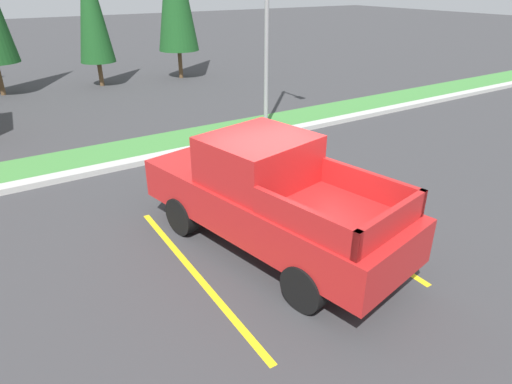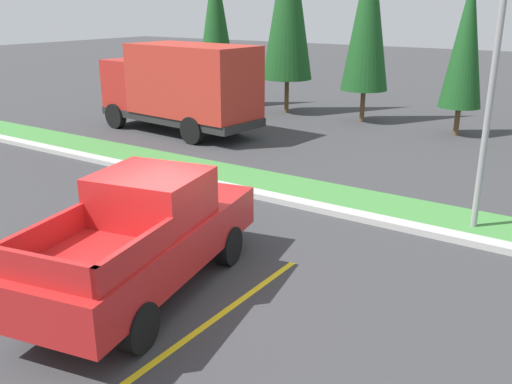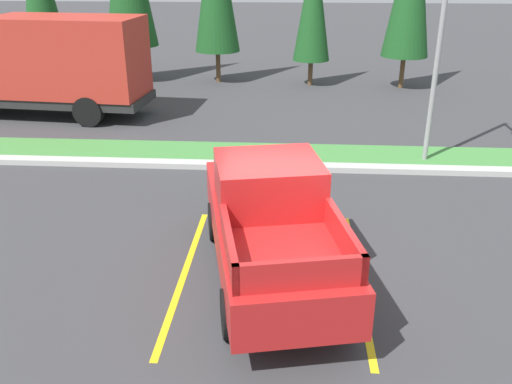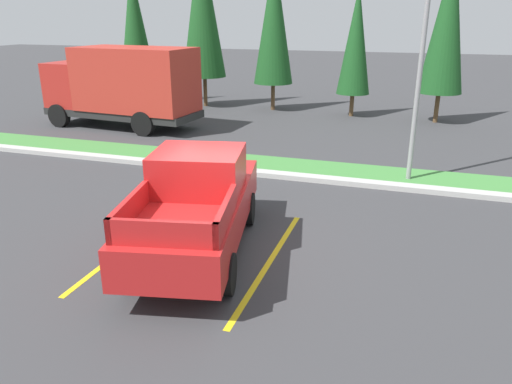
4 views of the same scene
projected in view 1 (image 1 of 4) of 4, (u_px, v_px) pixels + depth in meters
The scene contains 7 objects.
ground_plane at pixel (274, 234), 8.68m from camera, with size 120.00×120.00×0.00m, color #38383A.
parking_line_near at pixel (195, 273), 7.54m from camera, with size 0.12×4.80×0.01m, color yellow.
parking_line_far at pixel (332, 224), 9.03m from camera, with size 0.12×4.80×0.01m, color yellow.
curb_strip at pixel (174, 154), 12.44m from camera, with size 56.00×0.40×0.15m, color #B2B2AD.
grass_median at pixel (160, 144), 13.29m from camera, with size 56.00×1.80×0.06m, color #42843D.
pickup_truck_main at pixel (268, 196), 7.87m from camera, with size 2.93×5.50×2.10m.
cypress_tree_right_inner at pixel (90, 4), 19.15m from camera, with size 1.57×1.57×6.03m.
Camera 1 is at (-4.29, -6.09, 4.55)m, focal length 30.89 mm.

